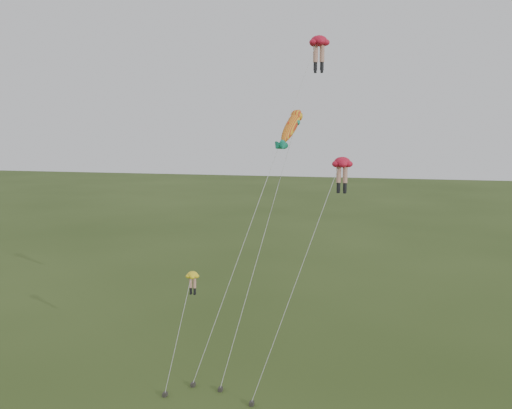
# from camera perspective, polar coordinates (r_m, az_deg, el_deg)

# --- Properties ---
(ground) EXTENTS (300.00, 300.00, 0.00)m
(ground) POSITION_cam_1_polar(r_m,az_deg,el_deg) (38.70, -2.46, -17.74)
(ground) COLOR #2D4017
(ground) RESTS_ON ground
(legs_kite_red_high) EXTENTS (7.73, 9.90, 23.13)m
(legs_kite_red_high) POSITION_cam_1_polar(r_m,az_deg,el_deg) (42.48, 6.15, 15.29)
(legs_kite_red_high) COLOR red
(legs_kite_red_high) RESTS_ON ground
(legs_kite_red_mid) EXTENTS (5.65, 5.06, 14.83)m
(legs_kite_red_mid) POSITION_cam_1_polar(r_m,az_deg,el_deg) (35.75, 8.44, 3.49)
(legs_kite_red_mid) COLOR red
(legs_kite_red_mid) RESTS_ON ground
(legs_kite_yellow) EXTENTS (1.52, 3.54, 7.33)m
(legs_kite_yellow) POSITION_cam_1_polar(r_m,az_deg,el_deg) (37.63, -6.50, -7.73)
(legs_kite_yellow) COLOR yellow
(legs_kite_yellow) RESTS_ON ground
(fish_kite) EXTENTS (4.39, 8.28, 18.14)m
(fish_kite) POSITION_cam_1_polar(r_m,az_deg,el_deg) (39.90, 3.51, 7.70)
(fish_kite) COLOR yellow
(fish_kite) RESTS_ON ground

